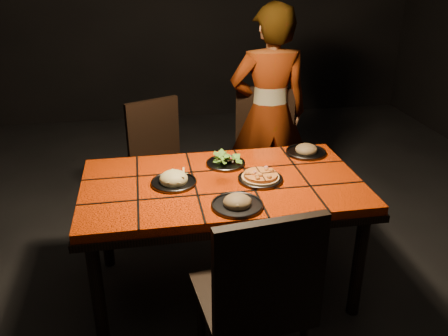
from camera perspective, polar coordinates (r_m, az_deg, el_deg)
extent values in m
cube|color=black|center=(3.15, -0.21, -14.28)|extent=(6.00, 7.00, 0.04)
cube|color=red|center=(2.74, -0.24, -2.05)|extent=(1.60, 0.90, 0.05)
cube|color=black|center=(2.76, -0.23, -2.89)|extent=(1.62, 0.92, 0.04)
cylinder|color=black|center=(2.63, -14.94, -14.56)|extent=(0.07, 0.07, 0.66)
cylinder|color=black|center=(2.85, 15.84, -11.28)|extent=(0.07, 0.07, 0.66)
cylinder|color=black|center=(3.24, -14.11, -6.35)|extent=(0.07, 0.07, 0.66)
cylinder|color=black|center=(3.42, 10.71, -4.27)|extent=(0.07, 0.07, 0.66)
cube|color=black|center=(2.26, 3.16, -15.40)|extent=(0.52, 0.52, 0.04)
cube|color=black|center=(1.93, 5.53, -12.87)|extent=(0.47, 0.10, 0.51)
cylinder|color=black|center=(2.62, 5.64, -16.43)|extent=(0.04, 0.04, 0.48)
cylinder|color=black|center=(2.53, -2.77, -18.12)|extent=(0.04, 0.04, 0.48)
cube|color=black|center=(3.61, -6.91, -0.06)|extent=(0.57, 0.57, 0.04)
cube|color=black|center=(3.68, -8.54, 4.60)|extent=(0.41, 0.21, 0.47)
cylinder|color=black|center=(3.51, -7.89, -5.26)|extent=(0.04, 0.04, 0.44)
cylinder|color=black|center=(3.66, -3.04, -3.78)|extent=(0.04, 0.04, 0.44)
cylinder|color=black|center=(3.79, -10.28, -3.07)|extent=(0.04, 0.04, 0.44)
cylinder|color=black|center=(3.93, -5.69, -1.78)|extent=(0.04, 0.04, 0.44)
cube|color=black|center=(3.66, 4.47, 0.88)|extent=(0.59, 0.59, 0.04)
cube|color=black|center=(3.75, 4.94, 5.95)|extent=(0.44, 0.20, 0.50)
cylinder|color=black|center=(3.62, 1.11, -3.77)|extent=(0.04, 0.04, 0.47)
cylinder|color=black|center=(3.59, 6.96, -4.24)|extent=(0.04, 0.04, 0.47)
cylinder|color=black|center=(3.95, 1.97, -1.26)|extent=(0.04, 0.04, 0.47)
cylinder|color=black|center=(3.92, 7.33, -1.67)|extent=(0.04, 0.04, 0.47)
imported|color=brown|center=(3.67, 5.42, 6.51)|extent=(0.62, 0.42, 1.65)
cylinder|color=#3A3A3F|center=(2.74, 4.39, -1.39)|extent=(0.26, 0.26, 0.01)
torus|color=#3A3A3F|center=(2.74, 4.40, -1.24)|extent=(0.26, 0.26, 0.01)
cylinder|color=tan|center=(2.74, 4.40, -1.15)|extent=(0.23, 0.23, 0.01)
cylinder|color=orange|center=(2.73, 4.41, -0.86)|extent=(0.20, 0.20, 0.02)
cylinder|color=#3A3A3F|center=(2.71, -6.06, -1.78)|extent=(0.26, 0.26, 0.01)
torus|color=#3A3A3F|center=(2.71, -6.06, -1.63)|extent=(0.26, 0.26, 0.01)
ellipsoid|color=beige|center=(2.70, -6.08, -1.26)|extent=(0.16, 0.16, 0.09)
cylinder|color=#3A3A3F|center=(2.94, 0.20, 0.51)|extent=(0.24, 0.24, 0.01)
torus|color=#3A3A3F|center=(2.93, 0.20, 0.65)|extent=(0.24, 0.24, 0.01)
cylinder|color=#3A3A3F|center=(2.46, 1.60, -4.54)|extent=(0.27, 0.27, 0.01)
torus|color=#3A3A3F|center=(2.46, 1.60, -4.38)|extent=(0.27, 0.27, 0.01)
ellipsoid|color=olive|center=(2.45, 1.61, -3.96)|extent=(0.16, 0.16, 0.09)
cylinder|color=#3A3A3F|center=(3.15, 9.84, 1.84)|extent=(0.26, 0.26, 0.01)
torus|color=#3A3A3F|center=(3.15, 9.85, 1.97)|extent=(0.26, 0.26, 0.01)
ellipsoid|color=olive|center=(3.14, 9.88, 2.30)|extent=(0.16, 0.16, 0.09)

